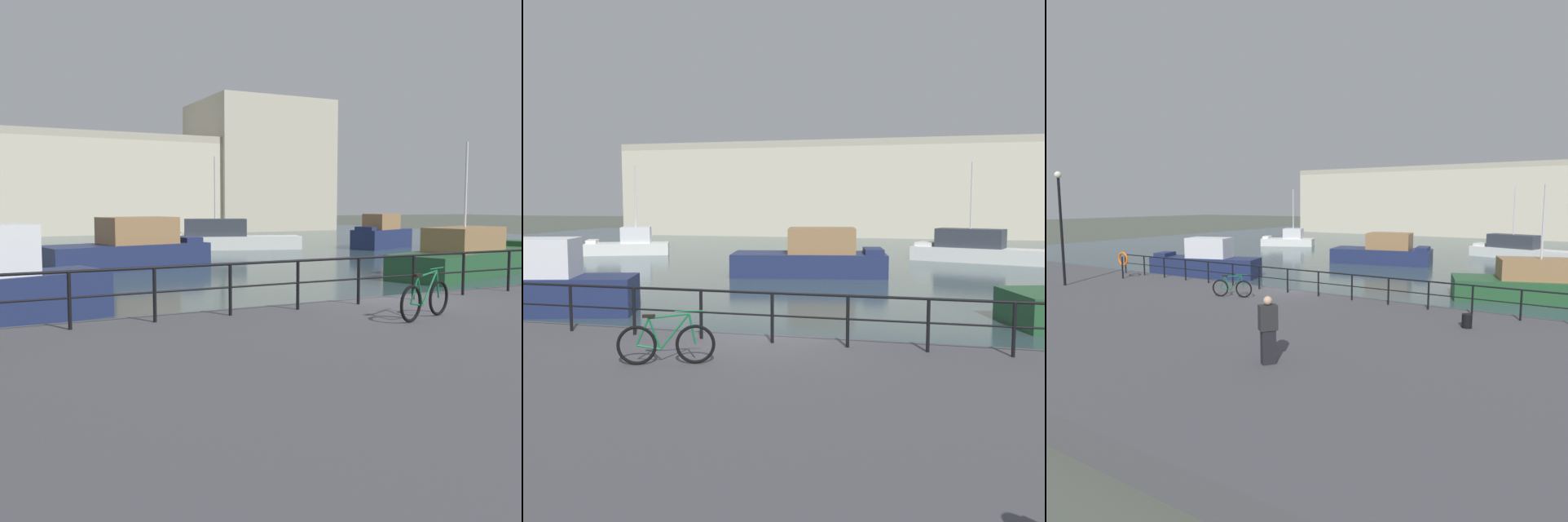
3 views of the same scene
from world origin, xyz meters
The scene contains 9 objects.
ground_plane centered at (0.00, 0.00, 0.00)m, with size 240.00×240.00×0.00m, color #4C5147.
water_basin centered at (0.00, 30.20, 0.01)m, with size 80.00×60.00×0.01m, color #33474C.
harbor_building centered at (6.46, 52.32, 5.32)m, with size 58.41×12.65×14.39m.
moored_cabin_cruiser centered at (16.40, 21.25, 0.93)m, with size 5.37×3.64×2.30m.
moored_green_narrowboat centered at (-2.05, 16.16, 0.90)m, with size 7.90×4.24×2.35m.
moored_harbor_tender centered at (6.54, 24.84, 0.76)m, with size 9.18×4.61×6.00m.
moored_small_launch centered at (10.34, 7.24, 0.75)m, with size 9.88×5.50×5.51m.
quay_railing centered at (0.39, -0.75, 1.46)m, with size 22.15×0.07×1.08m.
parked_bicycle centered at (-1.05, -2.79, 1.11)m, with size 1.70×0.62×0.98m.
Camera 1 is at (-9.29, -12.06, 2.99)m, focal length 42.36 mm.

